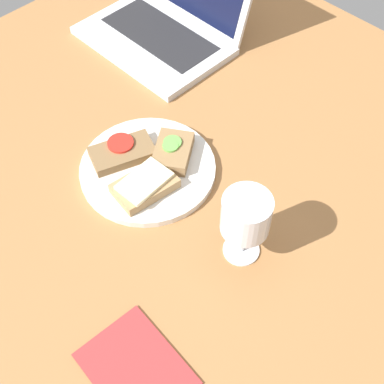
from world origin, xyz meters
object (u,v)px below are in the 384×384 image
object	(u,v)px
sandwich_with_cucumber	(173,151)
wine_glass	(246,217)
plate	(148,169)
sandwich_with_tomato	(124,151)
laptop	(167,19)
sandwich_with_cheese	(145,185)
napkin	(136,369)

from	to	relation	value
sandwich_with_cucumber	wine_glass	world-z (taller)	wine_glass
wine_glass	plate	bearing A→B (deg)	178.90
sandwich_with_tomato	laptop	distance (cm)	39.13
sandwich_with_cheese	wine_glass	xyz separation A→B (cm)	(20.28, 3.43, 7.22)
sandwich_with_cucumber	laptop	world-z (taller)	laptop
sandwich_with_cheese	sandwich_with_tomato	world-z (taller)	sandwich_with_cheese
sandwich_with_cucumber	sandwich_with_cheese	bearing A→B (deg)	-76.37
plate	laptop	xyz separation A→B (cm)	(-27.39, 31.03, 3.69)
sandwich_with_cucumber	sandwich_with_tomato	bearing A→B (deg)	-136.88
plate	wine_glass	xyz separation A→B (cm)	(23.96, -0.46, 9.24)
wine_glass	napkin	distance (cm)	27.85
laptop	sandwich_with_cucumber	bearing A→B (deg)	-41.86
wine_glass	napkin	size ratio (longest dim) A/B	0.88
sandwich_with_cucumber	napkin	size ratio (longest dim) A/B	0.71
sandwich_with_cheese	laptop	size ratio (longest dim) A/B	0.35
sandwich_with_cheese	wine_glass	distance (cm)	21.80
sandwich_with_tomato	wine_glass	world-z (taller)	wine_glass
plate	sandwich_with_cheese	bearing A→B (deg)	-46.55
wine_glass	laptop	world-z (taller)	laptop
laptop	napkin	distance (cm)	78.93
plate	sandwich_with_cucumber	size ratio (longest dim) A/B	2.25
plate	laptop	bearing A→B (deg)	131.44
napkin	sandwich_with_cheese	bearing A→B (deg)	135.44
wine_glass	napkin	bearing A→B (deg)	-84.27
plate	sandwich_with_tomato	bearing A→B (deg)	-167.11
sandwich_with_cheese	sandwich_with_cucumber	size ratio (longest dim) A/B	1.04
sandwich_with_cheese	sandwich_with_cucumber	world-z (taller)	sandwich_with_cucumber
sandwich_with_cheese	laptop	xyz separation A→B (cm)	(-31.08, 34.92, 1.66)
laptop	sandwich_with_cheese	bearing A→B (deg)	-48.33
sandwich_with_tomato	napkin	xyz separation A→B (cm)	(31.87, -25.21, -2.23)
sandwich_with_cucumber	napkin	world-z (taller)	sandwich_with_cucumber
laptop	napkin	world-z (taller)	laptop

